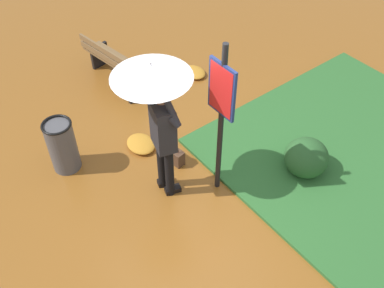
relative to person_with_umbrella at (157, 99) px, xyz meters
The scene contains 9 objects.
ground_plane 1.59m from the person_with_umbrella, 136.51° to the right, with size 18.00×18.00×0.00m, color brown.
person_with_umbrella is the anchor object (origin of this frame).
info_sign_post 0.76m from the person_with_umbrella, 127.83° to the right, with size 0.44×0.07×2.30m.
handbag 1.51m from the person_with_umbrella, 56.05° to the right, with size 0.32×0.18×0.37m.
park_bench 2.86m from the person_with_umbrella, 16.27° to the right, with size 1.40×0.57×0.75m.
trash_bin 1.85m from the person_with_umbrella, 37.51° to the left, with size 0.42×0.42×0.83m.
shrub_cluster 2.42m from the person_with_umbrella, 118.61° to the right, with size 0.69×0.62×0.56m.
leaf_pile_near_person 3.09m from the person_with_umbrella, 47.17° to the right, with size 0.47×0.37×0.10m.
leaf_pile_by_bench 1.73m from the person_with_umbrella, 12.23° to the right, with size 0.50×0.40×0.11m.
Camera 1 is at (-3.18, 2.36, 4.77)m, focal length 41.12 mm.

